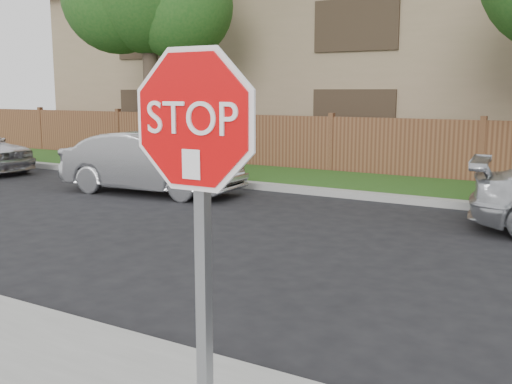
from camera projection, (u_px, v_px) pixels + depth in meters
The scene contains 6 objects.
ground at pixel (210, 363), 5.10m from camera, with size 90.00×90.00×0.00m, color black.
far_curb at pixel (447, 203), 11.96m from camera, with size 70.00×0.30×0.15m, color gray.
grass_strip at pixel (465, 192), 13.36m from camera, with size 70.00×3.00×0.12m, color #1E4714.
fence at pixel (482, 153), 14.58m from camera, with size 70.00×0.12×1.60m, color #502E1C.
stop_sign at pixel (197, 183), 3.03m from camera, with size 1.01×0.13×2.55m.
sedan_left at pixel (151, 163), 13.48m from camera, with size 1.46×4.19×1.38m, color #AAABAF.
Camera 1 is at (2.81, -3.89, 2.29)m, focal length 42.00 mm.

